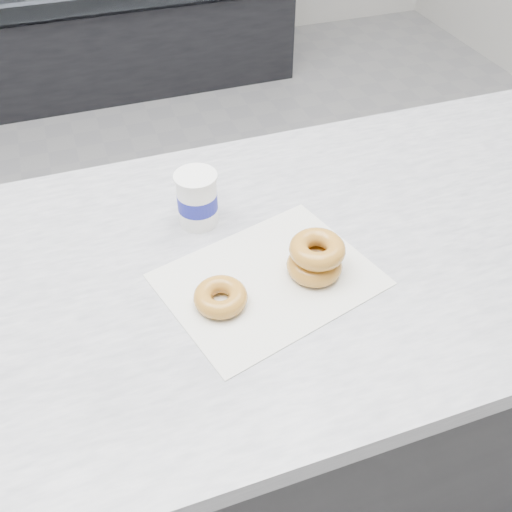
% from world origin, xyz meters
% --- Properties ---
extents(ground, '(5.00, 5.00, 0.00)m').
position_xyz_m(ground, '(0.00, 0.00, 0.00)').
color(ground, gray).
rests_on(ground, ground).
extents(counter, '(3.06, 0.76, 0.90)m').
position_xyz_m(counter, '(0.00, -0.60, 0.45)').
color(counter, '#333335').
rests_on(counter, ground).
extents(wax_paper, '(0.40, 0.34, 0.00)m').
position_xyz_m(wax_paper, '(0.14, -0.66, 0.90)').
color(wax_paper, silver).
rests_on(wax_paper, counter).
extents(donut_single, '(0.11, 0.11, 0.03)m').
position_xyz_m(donut_single, '(0.05, -0.68, 0.92)').
color(donut_single, gold).
rests_on(donut_single, wax_paper).
extents(donut_stack, '(0.10, 0.10, 0.07)m').
position_xyz_m(donut_stack, '(0.22, -0.66, 0.93)').
color(donut_stack, gold).
rests_on(donut_stack, wax_paper).
extents(coffee_cup, '(0.08, 0.08, 0.10)m').
position_xyz_m(coffee_cup, '(0.07, -0.47, 0.95)').
color(coffee_cup, white).
rests_on(coffee_cup, counter).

